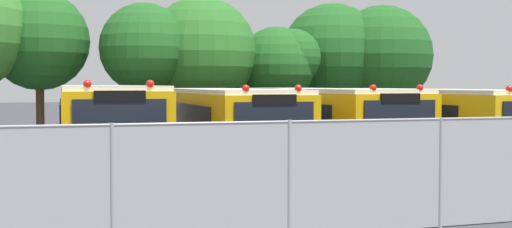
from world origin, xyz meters
TOP-DOWN VIEW (x-y plane):
  - ground_plane at (0.00, 0.00)m, footprint 160.00×160.00m
  - school_bus_0 at (-5.14, 0.09)m, footprint 2.77×11.47m
  - school_bus_1 at (-1.63, -0.16)m, footprint 2.55×10.32m
  - school_bus_2 at (1.80, 0.22)m, footprint 2.83×10.06m
  - school_bus_3 at (5.09, -0.14)m, footprint 2.54×11.58m
  - tree_1 at (-6.98, 9.41)m, footprint 4.13×4.13m
  - tree_2 at (-2.68, 8.35)m, footprint 3.79×3.79m
  - tree_3 at (-0.11, 8.82)m, footprint 4.90×4.90m
  - tree_4 at (3.42, 8.46)m, footprint 3.68×3.46m
  - tree_5 at (6.74, 10.25)m, footprint 4.98×4.98m
  - tree_6 at (9.07, 9.32)m, footprint 4.89×4.89m
  - chainlink_fence at (-0.21, -9.81)m, footprint 17.09×0.07m

SIDE VIEW (x-z plane):
  - ground_plane at x=0.00m, z-range 0.00..0.00m
  - chainlink_fence at x=-0.21m, z-range 0.04..1.99m
  - school_bus_3 at x=5.09m, z-range 0.07..2.58m
  - school_bus_1 at x=-1.63m, z-range 0.07..2.59m
  - school_bus_2 at x=1.80m, z-range 0.07..2.60m
  - school_bus_0 at x=-5.14m, z-range 0.07..2.70m
  - tree_4 at x=3.42m, z-range 0.92..6.05m
  - tree_6 at x=9.07m, z-range 0.73..7.13m
  - tree_3 at x=-0.11m, z-range 0.82..7.19m
  - tree_2 at x=-2.68m, z-range 1.04..6.99m
  - tree_5 at x=6.74m, z-range 0.88..7.36m
  - tree_1 at x=-6.98m, z-range 1.11..7.52m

